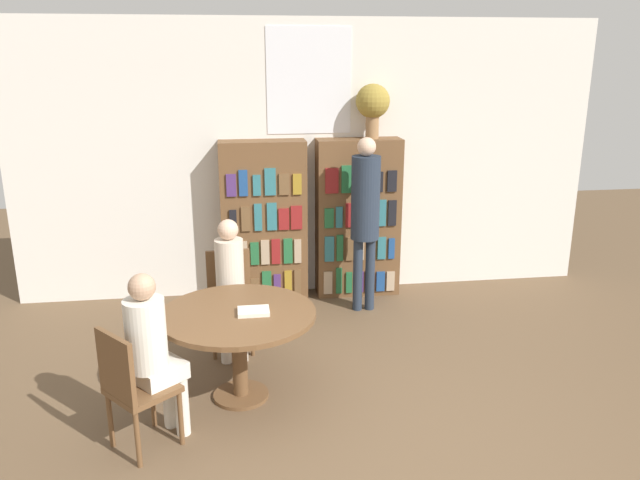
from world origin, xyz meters
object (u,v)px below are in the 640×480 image
Objects in this scene: seated_reader_left at (231,281)px; reading_table at (238,326)px; bookshelf_left at (264,222)px; seated_reader_right at (152,347)px; bookshelf_right at (358,218)px; librarian_standing at (365,207)px; chair_near_camera at (132,384)px; flower_vase at (373,104)px; chair_left_side at (230,295)px.

reading_table is at bearing 90.00° from seated_reader_left.
bookshelf_left reaches higher than seated_reader_right.
bookshelf_right reaches higher than reading_table.
librarian_standing is at bearing -152.27° from seated_reader_left.
seated_reader_left reaches higher than chair_near_camera.
librarian_standing is at bearing 97.19° from chair_near_camera.
bookshelf_right is 0.95× the size of librarian_standing.
flower_vase is at bearing 100.81° from chair_near_camera.
flower_vase is 3.00m from reading_table.
chair_near_camera is 0.49× the size of librarian_standing.
flower_vase is 2.54m from chair_left_side.
bookshelf_left is at bearing -109.40° from seated_reader_left.
chair_left_side is at bearing -140.45° from bookshelf_right.
seated_reader_left is at bearing -148.24° from librarian_standing.
chair_left_side is at bearing -154.20° from librarian_standing.
seated_reader_right is at bearing -109.13° from bookshelf_left.
flower_vase is at bearing -142.72° from seated_reader_left.
seated_reader_right is 0.68× the size of librarian_standing.
chair_left_side is (-1.56, -1.18, -1.61)m from flower_vase.
bookshelf_right is 1.26m from flower_vase.
reading_table is at bearing 90.00° from chair_near_camera.
flower_vase reaches higher than seated_reader_left.
seated_reader_left is 0.68× the size of librarian_standing.
seated_reader_right is (-1.94, -2.60, -0.15)m from bookshelf_right.
bookshelf_left is 1.94× the size of chair_left_side.
bookshelf_right is 1.45× the size of reading_table.
seated_reader_right is (-0.53, -1.25, 0.01)m from seated_reader_left.
seated_reader_right reaches higher than reading_table.
flower_vase is (1.18, 0.00, 1.25)m from bookshelf_left.
bookshelf_right is at bearing 86.96° from librarian_standing.
chair_near_camera is 3.08m from librarian_standing.
bookshelf_left is 0.95× the size of librarian_standing.
seated_reader_left is (0.01, -0.18, 0.20)m from chair_left_side.
reading_table is 1.33× the size of chair_near_camera.
bookshelf_left is 2.93m from chair_near_camera.
flower_vase is 0.64× the size of chair_near_camera.
reading_table is at bearing 90.00° from chair_left_side.
bookshelf_left is 1.94× the size of chair_near_camera.
chair_left_side reaches higher than reading_table.
librarian_standing reaches higher than seated_reader_right.
seated_reader_left is at bearing -105.37° from bookshelf_left.
bookshelf_left is 2.16m from reading_table.
librarian_standing is (1.40, 0.68, 0.62)m from chair_left_side.
reading_table is at bearing -122.73° from bookshelf_right.
chair_near_camera is 1.53m from seated_reader_left.
chair_left_side is 0.27m from seated_reader_left.
seated_reader_right reaches higher than chair_left_side.
librarian_standing is (-0.03, -0.50, 0.25)m from bookshelf_right.
librarian_standing is (1.33, 1.61, 0.51)m from reading_table.
reading_table is 0.66× the size of librarian_standing.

